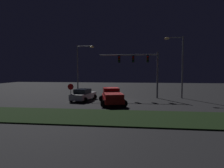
{
  "coord_description": "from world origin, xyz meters",
  "views": [
    {
      "loc": [
        2.2,
        -23.69,
        3.74
      ],
      "look_at": [
        -0.78,
        1.46,
        2.07
      ],
      "focal_mm": 30.13,
      "sensor_mm": 36.0,
      "label": 1
    }
  ],
  "objects_px": {
    "stop_sign": "(71,89)",
    "street_lamp_left": "(81,64)",
    "pickup_truck": "(112,95)",
    "street_lamp_right": "(179,60)",
    "car_sedan": "(83,95)",
    "traffic_signal_gantry": "(140,63)"
  },
  "relations": [
    {
      "from": "stop_sign",
      "to": "street_lamp_left",
      "type": "bearing_deg",
      "value": 91.75
    },
    {
      "from": "street_lamp_left",
      "to": "pickup_truck",
      "type": "bearing_deg",
      "value": -50.01
    },
    {
      "from": "pickup_truck",
      "to": "street_lamp_right",
      "type": "relative_size",
      "value": 0.66
    },
    {
      "from": "car_sedan",
      "to": "traffic_signal_gantry",
      "type": "distance_m",
      "value": 9.07
    },
    {
      "from": "traffic_signal_gantry",
      "to": "stop_sign",
      "type": "bearing_deg",
      "value": -153.45
    },
    {
      "from": "street_lamp_left",
      "to": "stop_sign",
      "type": "xyz_separation_m",
      "value": [
        0.16,
        -5.35,
        -3.34
      ]
    },
    {
      "from": "stop_sign",
      "to": "car_sedan",
      "type": "bearing_deg",
      "value": 35.8
    },
    {
      "from": "street_lamp_left",
      "to": "stop_sign",
      "type": "bearing_deg",
      "value": -88.25
    },
    {
      "from": "car_sedan",
      "to": "street_lamp_left",
      "type": "height_order",
      "value": "street_lamp_left"
    },
    {
      "from": "traffic_signal_gantry",
      "to": "pickup_truck",
      "type": "bearing_deg",
      "value": -121.04
    },
    {
      "from": "car_sedan",
      "to": "traffic_signal_gantry",
      "type": "xyz_separation_m",
      "value": [
        7.33,
        3.36,
        4.16
      ]
    },
    {
      "from": "traffic_signal_gantry",
      "to": "stop_sign",
      "type": "xyz_separation_m",
      "value": [
        -8.67,
        -4.33,
        -3.34
      ]
    },
    {
      "from": "street_lamp_left",
      "to": "street_lamp_right",
      "type": "height_order",
      "value": "street_lamp_right"
    },
    {
      "from": "pickup_truck",
      "to": "street_lamp_right",
      "type": "distance_m",
      "value": 11.38
    },
    {
      "from": "pickup_truck",
      "to": "street_lamp_left",
      "type": "relative_size",
      "value": 0.74
    },
    {
      "from": "car_sedan",
      "to": "street_lamp_right",
      "type": "relative_size",
      "value": 0.54
    },
    {
      "from": "car_sedan",
      "to": "stop_sign",
      "type": "distance_m",
      "value": 1.85
    },
    {
      "from": "car_sedan",
      "to": "stop_sign",
      "type": "bearing_deg",
      "value": 136.41
    },
    {
      "from": "pickup_truck",
      "to": "car_sedan",
      "type": "relative_size",
      "value": 1.23
    },
    {
      "from": "pickup_truck",
      "to": "car_sedan",
      "type": "bearing_deg",
      "value": 48.27
    },
    {
      "from": "street_lamp_right",
      "to": "stop_sign",
      "type": "distance_m",
      "value": 15.28
    },
    {
      "from": "car_sedan",
      "to": "street_lamp_right",
      "type": "distance_m",
      "value": 14.02
    }
  ]
}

